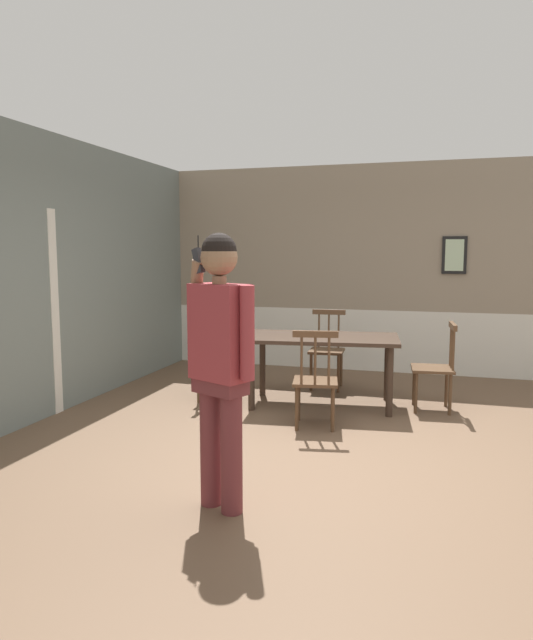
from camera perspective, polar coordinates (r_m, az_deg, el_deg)
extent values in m
plane|color=brown|center=(5.02, 4.61, -12.66)|extent=(7.62, 7.62, 0.00)
cube|color=gray|center=(8.16, 9.79, 8.05)|extent=(5.67, 0.12, 2.00)
cube|color=silver|center=(8.26, 9.59, -1.93)|extent=(5.67, 0.14, 0.86)
cube|color=silver|center=(8.18, 9.63, 1.03)|extent=(5.67, 0.05, 0.06)
cube|color=black|center=(8.03, 18.13, 6.13)|extent=(0.31, 0.03, 0.50)
cube|color=beige|center=(8.01, 18.13, 6.13)|extent=(0.23, 0.01, 0.42)
cube|color=slate|center=(6.00, -22.90, 3.97)|extent=(0.12, 6.93, 2.86)
cube|color=silver|center=(6.28, -20.40, 0.70)|extent=(0.06, 0.12, 2.10)
cube|color=#38281E|center=(6.25, 5.52, -1.78)|extent=(1.72, 1.04, 0.04)
cylinder|color=#38281E|center=(6.09, -1.51, -5.62)|extent=(0.07, 0.07, 0.72)
cylinder|color=#38281E|center=(5.98, 12.11, -6.00)|extent=(0.07, 0.07, 0.72)
cylinder|color=#38281E|center=(6.72, -0.40, -4.43)|extent=(0.07, 0.07, 0.72)
cylinder|color=#38281E|center=(6.62, 11.90, -4.75)|extent=(0.07, 0.07, 0.72)
cube|color=#513823|center=(5.54, 4.87, -6.09)|extent=(0.49, 0.49, 0.03)
cube|color=#513823|center=(5.26, 4.87, -1.41)|extent=(0.42, 0.11, 0.06)
cylinder|color=#513823|center=(5.30, 3.49, -3.74)|extent=(0.02, 0.02, 0.50)
cylinder|color=#513823|center=(5.30, 4.85, -3.76)|extent=(0.02, 0.02, 0.50)
cylinder|color=#513823|center=(5.30, 6.21, -3.77)|extent=(0.02, 0.02, 0.50)
cylinder|color=#513823|center=(5.76, 3.20, -7.89)|extent=(0.04, 0.04, 0.42)
cylinder|color=#513823|center=(5.75, 6.56, -7.94)|extent=(0.04, 0.04, 0.42)
cylinder|color=#513823|center=(5.44, 3.02, -8.78)|extent=(0.04, 0.04, 0.42)
cylinder|color=#513823|center=(5.43, 6.59, -8.83)|extent=(0.04, 0.04, 0.42)
cube|color=#513823|center=(6.48, -4.85, -3.95)|extent=(0.42, 0.42, 0.03)
cube|color=#513823|center=(6.48, -6.47, 0.72)|extent=(0.04, 0.42, 0.06)
cylinder|color=#513823|center=(6.62, -6.03, -1.23)|extent=(0.02, 0.02, 0.54)
cylinder|color=#513823|center=(6.51, -6.44, -1.38)|extent=(0.02, 0.02, 0.54)
cylinder|color=#513823|center=(6.39, -6.87, -1.54)|extent=(0.02, 0.02, 0.54)
cylinder|color=#513823|center=(6.63, -2.94, -5.81)|extent=(0.04, 0.04, 0.45)
cylinder|color=#513823|center=(6.32, -3.93, -6.44)|extent=(0.04, 0.04, 0.45)
cylinder|color=#513823|center=(6.74, -5.66, -5.61)|extent=(0.04, 0.04, 0.45)
cylinder|color=#513823|center=(6.44, -6.76, -6.22)|extent=(0.04, 0.04, 0.45)
cube|color=#513823|center=(7.06, 5.98, -3.08)|extent=(0.43, 0.43, 0.03)
cube|color=#513823|center=(7.18, 6.21, 0.79)|extent=(0.41, 0.06, 0.06)
cylinder|color=#513823|center=(7.19, 7.16, -0.88)|extent=(0.02, 0.02, 0.47)
cylinder|color=#513823|center=(7.20, 6.19, -0.85)|extent=(0.02, 0.02, 0.47)
cylinder|color=#513823|center=(7.22, 5.22, -0.82)|extent=(0.02, 0.02, 0.47)
cylinder|color=#513823|center=(6.93, 7.13, -5.31)|extent=(0.04, 0.04, 0.45)
cylinder|color=#513823|center=(6.97, 4.44, -5.20)|extent=(0.04, 0.04, 0.45)
cylinder|color=#513823|center=(7.24, 7.41, -4.77)|extent=(0.04, 0.04, 0.45)
cylinder|color=#513823|center=(7.28, 4.84, -4.68)|extent=(0.04, 0.04, 0.45)
cube|color=#513823|center=(6.32, 16.11, -4.67)|extent=(0.46, 0.46, 0.03)
cube|color=#513823|center=(6.27, 18.00, -0.58)|extent=(0.08, 0.43, 0.06)
cylinder|color=#513823|center=(6.17, 18.07, -2.63)|extent=(0.02, 0.02, 0.47)
cylinder|color=#513823|center=(6.30, 17.93, -2.44)|extent=(0.02, 0.02, 0.47)
cylinder|color=#513823|center=(6.42, 17.80, -2.26)|extent=(0.02, 0.02, 0.47)
cylinder|color=#513823|center=(6.19, 14.59, -7.03)|extent=(0.04, 0.04, 0.43)
cylinder|color=#513823|center=(6.52, 14.42, -6.32)|extent=(0.04, 0.04, 0.43)
cylinder|color=#513823|center=(6.22, 17.74, -7.07)|extent=(0.04, 0.04, 0.43)
cylinder|color=#513823|center=(6.55, 17.41, -6.36)|extent=(0.04, 0.04, 0.43)
cylinder|color=brown|center=(3.75, -3.49, -12.52)|extent=(0.14, 0.14, 0.86)
cylinder|color=brown|center=(3.88, -5.55, -11.88)|extent=(0.14, 0.14, 0.86)
cube|color=brown|center=(3.71, -4.60, -6.33)|extent=(0.39, 0.31, 0.12)
cube|color=#993338|center=(3.64, -4.65, -1.20)|extent=(0.43, 0.34, 0.61)
cylinder|color=#993338|center=(3.48, -1.92, -1.31)|extent=(0.09, 0.09, 0.58)
cylinder|color=#936B4C|center=(3.73, -6.87, 4.61)|extent=(0.15, 0.16, 0.19)
cylinder|color=#936B4C|center=(3.61, -4.70, 3.98)|extent=(0.09, 0.09, 0.05)
sphere|color=#936B4C|center=(3.61, -4.72, 6.23)|extent=(0.23, 0.23, 0.23)
sphere|color=black|center=(3.61, -4.73, 6.87)|extent=(0.22, 0.22, 0.22)
cube|color=#2D2D33|center=(3.70, -6.77, 5.85)|extent=(0.10, 0.07, 0.17)
cylinder|color=black|center=(3.70, -6.79, 7.71)|extent=(0.01, 0.01, 0.08)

